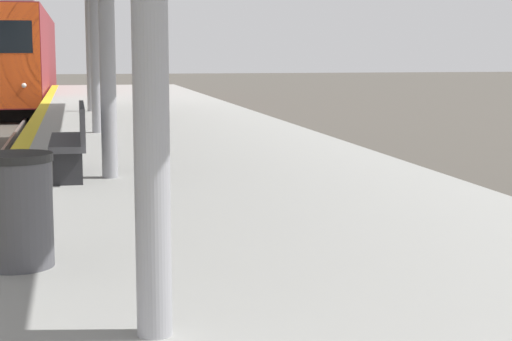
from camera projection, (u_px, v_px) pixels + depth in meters
train at (21, 57)px, 41.83m from camera, size 2.82×24.03×4.62m
trash_bin at (16, 210)px, 6.34m from camera, size 0.56×0.56×0.85m
bench at (73, 138)px, 10.99m from camera, size 0.44×1.95×0.92m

